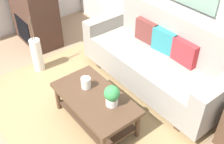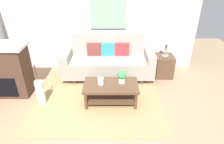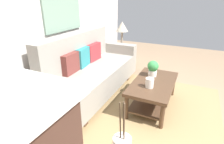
% 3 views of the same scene
% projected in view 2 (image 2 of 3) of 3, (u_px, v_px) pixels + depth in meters
% --- Properties ---
extents(ground_plane, '(8.97, 8.97, 0.00)m').
position_uv_depth(ground_plane, '(96.00, 118.00, 3.72)').
color(ground_plane, '#9E7F60').
extents(wall_back, '(4.97, 0.10, 2.70)m').
position_uv_depth(wall_back, '(100.00, 18.00, 4.94)').
color(wall_back, silver).
rests_on(wall_back, ground_plane).
extents(area_rug, '(2.70, 2.03, 0.01)m').
position_uv_depth(area_rug, '(97.00, 101.00, 4.16)').
color(area_rug, '#A38456').
rests_on(area_rug, ground_plane).
extents(couch, '(2.22, 0.84, 1.08)m').
position_uv_depth(couch, '(108.00, 60.00, 4.92)').
color(couch, gray).
rests_on(couch, ground_plane).
extents(throw_pillow_maroon, '(0.37, 0.14, 0.32)m').
position_uv_depth(throw_pillow_maroon, '(94.00, 49.00, 4.91)').
color(throw_pillow_maroon, brown).
rests_on(throw_pillow_maroon, couch).
extents(throw_pillow_teal, '(0.37, 0.17, 0.32)m').
position_uv_depth(throw_pillow_teal, '(108.00, 49.00, 4.91)').
color(throw_pillow_teal, teal).
rests_on(throw_pillow_teal, couch).
extents(throw_pillow_crimson, '(0.36, 0.13, 0.32)m').
position_uv_depth(throw_pillow_crimson, '(122.00, 49.00, 4.91)').
color(throw_pillow_crimson, red).
rests_on(throw_pillow_crimson, couch).
extents(coffee_table, '(1.10, 0.60, 0.43)m').
position_uv_depth(coffee_table, '(111.00, 89.00, 4.01)').
color(coffee_table, '#513826').
rests_on(coffee_table, ground_plane).
extents(tabletop_vase, '(0.12, 0.12, 0.14)m').
position_uv_depth(tabletop_vase, '(101.00, 81.00, 3.93)').
color(tabletop_vase, white).
rests_on(tabletop_vase, coffee_table).
extents(potted_plant_tabletop, '(0.18, 0.18, 0.26)m').
position_uv_depth(potted_plant_tabletop, '(122.00, 76.00, 3.95)').
color(potted_plant_tabletop, white).
rests_on(potted_plant_tabletop, coffee_table).
extents(side_table, '(0.44, 0.44, 0.56)m').
position_uv_depth(side_table, '(164.00, 66.00, 4.98)').
color(side_table, '#513826').
rests_on(side_table, ground_plane).
extents(table_lamp, '(0.28, 0.28, 0.57)m').
position_uv_depth(table_lamp, '(167.00, 39.00, 4.64)').
color(table_lamp, gray).
rests_on(table_lamp, side_table).
extents(fireplace, '(1.02, 0.58, 1.16)m').
position_uv_depth(fireplace, '(6.00, 70.00, 4.16)').
color(fireplace, '#472D23').
rests_on(fireplace, ground_plane).
extents(floor_vase, '(0.16, 0.16, 0.54)m').
position_uv_depth(floor_vase, '(40.00, 93.00, 3.97)').
color(floor_vase, white).
rests_on(floor_vase, ground_plane).
extents(floor_vase_branch_a, '(0.05, 0.02, 0.36)m').
position_uv_depth(floor_vase_branch_a, '(37.00, 73.00, 3.75)').
color(floor_vase_branch_a, brown).
rests_on(floor_vase_branch_a, floor_vase).
extents(floor_vase_branch_b, '(0.04, 0.01, 0.36)m').
position_uv_depth(floor_vase_branch_b, '(36.00, 73.00, 3.77)').
color(floor_vase_branch_b, brown).
rests_on(floor_vase_branch_b, floor_vase).
extents(floor_vase_branch_c, '(0.03, 0.01, 0.36)m').
position_uv_depth(floor_vase_branch_c, '(35.00, 74.00, 3.74)').
color(floor_vase_branch_c, brown).
rests_on(floor_vase_branch_c, floor_vase).
extents(framed_painting, '(0.88, 0.03, 0.85)m').
position_uv_depth(framed_painting, '(108.00, 12.00, 4.80)').
color(framed_painting, gray).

